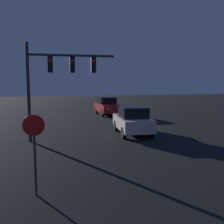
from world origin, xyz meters
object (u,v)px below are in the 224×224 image
object	(u,v)px
car_near	(133,120)
traffic_signal_mast	(56,74)
car_far	(107,106)
stop_sign	(34,141)

from	to	relation	value
car_near	traffic_signal_mast	xyz separation A→B (m)	(-4.77, -0.60, 2.91)
car_near	car_far	size ratio (longest dim) A/B	1.00
car_near	car_far	bearing A→B (deg)	91.12
traffic_signal_mast	stop_sign	size ratio (longest dim) A/B	2.25
car_near	stop_sign	bearing A→B (deg)	-122.40
car_far	stop_sign	distance (m)	18.14
traffic_signal_mast	stop_sign	xyz separation A→B (m)	(-0.79, -7.03, -2.13)
car_far	traffic_signal_mast	xyz separation A→B (m)	(-5.19, -10.08, 2.91)
stop_sign	car_near	bearing A→B (deg)	53.94
car_far	traffic_signal_mast	size ratio (longest dim) A/B	0.75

